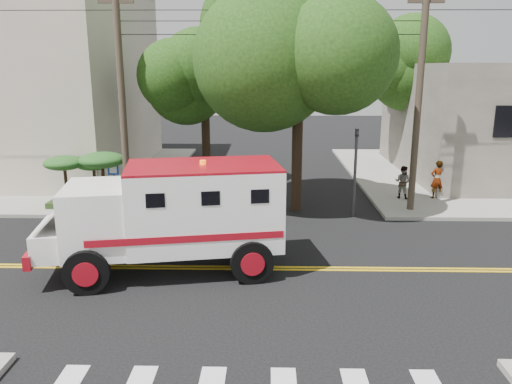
{
  "coord_description": "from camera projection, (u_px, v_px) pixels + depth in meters",
  "views": [
    {
      "loc": [
        0.25,
        -14.19,
        5.95
      ],
      "look_at": [
        -0.15,
        3.2,
        1.6
      ],
      "focal_mm": 35.0,
      "sensor_mm": 36.0,
      "label": 1
    }
  ],
  "objects": [
    {
      "name": "palm_planter",
      "position": [
        88.0,
        171.0,
        21.4
      ],
      "size": [
        3.52,
        2.63,
        2.36
      ],
      "color": "#1E3314",
      "rests_on": "sidewalk_nw"
    },
    {
      "name": "ground",
      "position": [
        258.0,
        268.0,
        15.21
      ],
      "size": [
        100.0,
        100.0,
        0.0
      ],
      "primitive_type": "plane",
      "color": "black",
      "rests_on": "ground"
    },
    {
      "name": "utility_pole_left",
      "position": [
        122.0,
        105.0,
        20.06
      ],
      "size": [
        0.28,
        0.28,
        9.0
      ],
      "primitive_type": "cylinder",
      "color": "#382D23",
      "rests_on": "ground"
    },
    {
      "name": "armored_truck",
      "position": [
        173.0,
        212.0,
        14.66
      ],
      "size": [
        7.41,
        3.88,
        3.22
      ],
      "rotation": [
        0.0,
        0.0,
        0.18
      ],
      "color": "white",
      "rests_on": "ground"
    },
    {
      "name": "tree_right",
      "position": [
        416.0,
        65.0,
        28.83
      ],
      "size": [
        4.8,
        4.5,
        8.2
      ],
      "color": "black",
      "rests_on": "ground"
    },
    {
      "name": "utility_pole_right",
      "position": [
        418.0,
        105.0,
        19.99
      ],
      "size": [
        0.28,
        0.28,
        9.0
      ],
      "primitive_type": "cylinder",
      "color": "#382D23",
      "rests_on": "ground"
    },
    {
      "name": "traffic_signal",
      "position": [
        355.0,
        163.0,
        20.02
      ],
      "size": [
        0.15,
        0.18,
        3.6
      ],
      "color": "#3F3F42",
      "rests_on": "ground"
    },
    {
      "name": "pedestrian_b",
      "position": [
        403.0,
        182.0,
        22.63
      ],
      "size": [
        0.92,
        0.88,
        1.5
      ],
      "primitive_type": "imported",
      "rotation": [
        0.0,
        0.0,
        2.54
      ],
      "color": "gray",
      "rests_on": "sidewalk_ne"
    },
    {
      "name": "tree_main",
      "position": [
        311.0,
        35.0,
        19.44
      ],
      "size": [
        6.08,
        5.7,
        9.85
      ],
      "color": "black",
      "rests_on": "ground"
    },
    {
      "name": "tree_left",
      "position": [
        210.0,
        72.0,
        25.31
      ],
      "size": [
        4.48,
        4.2,
        7.7
      ],
      "color": "black",
      "rests_on": "ground"
    },
    {
      "name": "sidewalk_ne",
      "position": [
        503.0,
        175.0,
        27.98
      ],
      "size": [
        17.0,
        17.0,
        0.15
      ],
      "primitive_type": "cube",
      "color": "gray",
      "rests_on": "ground"
    },
    {
      "name": "accessibility_sign",
      "position": [
        114.0,
        180.0,
        21.0
      ],
      "size": [
        0.45,
        0.1,
        2.02
      ],
      "color": "#3F3F42",
      "rests_on": "ground"
    },
    {
      "name": "pedestrian_a",
      "position": [
        437.0,
        179.0,
        22.6
      ],
      "size": [
        0.69,
        0.51,
        1.74
      ],
      "primitive_type": "imported",
      "rotation": [
        0.0,
        0.0,
        3.29
      ],
      "color": "gray",
      "rests_on": "sidewalk_ne"
    },
    {
      "name": "sidewalk_nw",
      "position": [
        28.0,
        173.0,
        28.59
      ],
      "size": [
        17.0,
        17.0,
        0.15
      ],
      "primitive_type": "cube",
      "color": "gray",
      "rests_on": "ground"
    }
  ]
}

